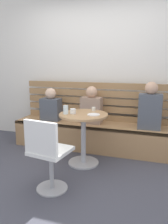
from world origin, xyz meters
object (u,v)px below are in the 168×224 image
at_px(cafe_table, 83,129).
at_px(person_child_middle, 91,107).
at_px(person_child_left, 51,106).
at_px(cup_ceramic_white, 73,111).
at_px(plate_small, 94,115).
at_px(white_chair, 47,153).
at_px(cup_espresso_small, 94,109).
at_px(cup_glass_tall, 66,110).
at_px(person_adult, 150,108).
at_px(booth_bench, 93,136).

height_order(cafe_table, person_child_middle, person_child_middle).
bearing_deg(person_child_left, cup_ceramic_white, -44.80).
xyz_separation_m(person_child_middle, cup_ceramic_white, (-0.07, -0.68, 0.06)).
bearing_deg(cafe_table, plate_small, -13.23).
height_order(white_chair, cup_espresso_small, white_chair).
relative_size(person_child_left, cup_glass_tall, 4.73).
bearing_deg(person_adult, cup_espresso_small, -156.04).
height_order(white_chair, person_adult, person_adult).
bearing_deg(white_chair, person_child_left, 114.42).
distance_m(person_adult, cup_ceramic_white, 1.19).
bearing_deg(booth_bench, cafe_table, -87.51).
bearing_deg(person_child_middle, person_adult, -3.20).
bearing_deg(plate_small, person_child_middle, 108.10).
relative_size(cup_espresso_small, plate_small, 0.33).
relative_size(person_child_left, plate_small, 3.34).
relative_size(booth_bench, white_chair, 3.18).
bearing_deg(person_child_left, cup_espresso_small, -23.28).
xyz_separation_m(cup_ceramic_white, cup_espresso_small, (0.22, 0.27, -0.01)).
distance_m(booth_bench, white_chair, 1.44).
height_order(white_chair, cup_glass_tall, cup_glass_tall).
xyz_separation_m(person_child_left, cup_ceramic_white, (0.66, -0.65, 0.09)).
distance_m(cafe_table, person_adult, 1.08).
xyz_separation_m(white_chair, cup_espresso_small, (0.23, 1.04, 0.30)).
bearing_deg(cup_espresso_small, cafe_table, -109.47).
height_order(white_chair, cup_ceramic_white, white_chair).
bearing_deg(cafe_table, white_chair, -100.50).
bearing_deg(cup_espresso_small, white_chair, -102.55).
bearing_deg(plate_small, cup_glass_tall, -172.01).
distance_m(booth_bench, cup_glass_tall, 0.93).
bearing_deg(person_child_left, cafe_table, -37.42).
bearing_deg(booth_bench, cup_ceramic_white, -99.88).
bearing_deg(person_child_left, booth_bench, -0.33).
distance_m(white_chair, cup_ceramic_white, 0.83).
height_order(cafe_table, cup_glass_tall, cup_glass_tall).
distance_m(person_child_left, cup_glass_tall, 0.91).
height_order(cup_espresso_small, cup_glass_tall, cup_glass_tall).
xyz_separation_m(white_chair, cup_glass_tall, (-0.08, 0.72, 0.34)).
height_order(cafe_table, person_child_left, person_child_left).
bearing_deg(cup_espresso_small, person_adult, 23.96).
bearing_deg(person_child_middle, cup_espresso_small, -70.13).
bearing_deg(cup_ceramic_white, cafe_table, 17.27).
height_order(cafe_table, cup_ceramic_white, cup_ceramic_white).
relative_size(booth_bench, cup_espresso_small, 48.21).
height_order(booth_bench, cup_glass_tall, cup_glass_tall).
distance_m(cup_ceramic_white, cup_espresso_small, 0.35).
bearing_deg(plate_small, cup_espresso_small, 105.35).
bearing_deg(plate_small, person_adult, 40.79).
relative_size(cafe_table, plate_small, 4.35).
xyz_separation_m(person_child_left, person_child_middle, (0.73, 0.03, 0.02)).
height_order(person_child_left, cup_espresso_small, person_child_left).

